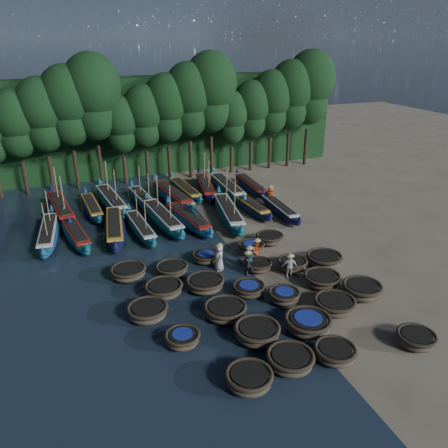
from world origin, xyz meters
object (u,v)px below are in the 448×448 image
object	(u,v)px
long_boat_16	(227,187)
fisherman_1	(249,257)
long_boat_10	(92,207)
long_boat_11	(111,200)
coracle_21	(172,269)
fisherman_2	(257,251)
long_boat_6	(229,213)
long_boat_9	(61,208)
coracle_6	(257,332)
coracle_11	(225,310)
coracle_1	(249,379)
fisherman_0	(219,256)
long_boat_1	(75,233)
long_boat_15	(205,187)
long_boat_4	(163,218)
coracle_14	(322,279)
coracle_23	(251,247)
coracle_20	(128,272)
coracle_10	(148,311)
long_boat_5	(188,219)
coracle_24	(270,238)
fisherman_6	(270,196)
coracle_22	(206,257)
coracle_13	(284,296)
coracle_7	(308,323)
long_boat_17	(251,186)
coracle_8	(335,304)
long_boat_3	(140,228)
long_boat_13	(172,195)
long_boat_14	(185,190)
coracle_2	(290,360)
long_boat_8	(280,209)
fisherman_5	(193,213)
coracle_17	(258,265)
coracle_4	(416,339)
coracle_5	(182,338)
fisherman_3	(248,263)
long_boat_12	(144,200)
long_boat_2	(115,227)
long_boat_0	(49,233)
coracle_18	(292,264)
fisherman_4	(290,265)
coracle_9	(362,290)
coracle_3	(335,352)

from	to	relation	value
long_boat_16	fisherman_1	size ratio (longest dim) A/B	5.03
long_boat_10	long_boat_11	xyz separation A→B (m)	(1.71, 0.88, 0.11)
coracle_21	fisherman_2	size ratio (longest dim) A/B	1.26
long_boat_6	long_boat_9	size ratio (longest dim) A/B	1.00
coracle_6	coracle_11	bearing A→B (deg)	108.55
coracle_1	fisherman_0	world-z (taller)	fisherman_0
long_boat_1	long_boat_15	xyz separation A→B (m)	(12.25, 6.54, 0.04)
long_boat_4	coracle_14	bearing A→B (deg)	-67.44
coracle_23	fisherman_2	world-z (taller)	fisherman_2
coracle_20	coracle_10	bearing A→B (deg)	-86.91
long_boat_5	fisherman_2	xyz separation A→B (m)	(2.39, -7.70, 0.40)
coracle_24	fisherman_6	xyz separation A→B (m)	(3.46, 6.91, 0.51)
coracle_22	coracle_13	bearing A→B (deg)	-67.20
long_boat_1	long_boat_4	size ratio (longest dim) A/B	0.88
coracle_14	coracle_22	xyz separation A→B (m)	(-5.51, 5.32, -0.05)
coracle_7	long_boat_17	size ratio (longest dim) A/B	0.34
coracle_8	long_boat_3	distance (m)	15.95
coracle_10	coracle_13	bearing A→B (deg)	-9.08
coracle_20	long_boat_6	world-z (taller)	long_boat_6
coracle_23	long_boat_10	distance (m)	14.97
long_boat_13	coracle_10	bearing A→B (deg)	-117.37
coracle_21	coracle_24	size ratio (longest dim) A/B	1.23
long_boat_4	long_boat_13	xyz separation A→B (m)	(2.03, 4.92, -0.00)
coracle_7	long_boat_16	bearing A→B (deg)	79.69
long_boat_14	coracle_8	bearing A→B (deg)	-88.62
coracle_2	coracle_20	xyz separation A→B (m)	(-5.46, 10.54, -0.00)
coracle_2	long_boat_8	distance (m)	18.56
fisherman_5	coracle_17	bearing A→B (deg)	-172.33
coracle_13	coracle_14	size ratio (longest dim) A/B	0.85
coracle_23	long_boat_4	distance (m)	8.28
coracle_4	fisherman_5	size ratio (longest dim) A/B	1.02
coracle_5	fisherman_3	bearing A→B (deg)	42.09
coracle_2	long_boat_12	size ratio (longest dim) A/B	0.28
long_boat_2	coracle_1	bearing A→B (deg)	-73.38
coracle_6	long_boat_2	bearing A→B (deg)	107.42
long_boat_0	long_boat_14	distance (m)	13.44
coracle_18	coracle_1	bearing A→B (deg)	-128.98
coracle_11	long_boat_9	world-z (taller)	long_boat_9
coracle_13	long_boat_17	xyz separation A→B (m)	(6.09, 18.23, 0.10)
long_boat_11	coracle_11	bearing A→B (deg)	-86.21
long_boat_13	fisherman_1	size ratio (longest dim) A/B	4.86
coracle_2	fisherman_3	bearing A→B (deg)	79.37
coracle_13	long_boat_16	bearing A→B (deg)	78.59
long_boat_9	fisherman_3	xyz separation A→B (m)	(10.54, -14.61, 0.24)
coracle_7	fisherman_4	size ratio (longest dim) A/B	1.51
coracle_6	coracle_21	distance (m)	8.06
coracle_9	long_boat_17	world-z (taller)	long_boat_17
coracle_3	coracle_13	xyz separation A→B (m)	(0.07, 5.05, 0.02)
coracle_24	coracle_7	bearing A→B (deg)	-105.57
fisherman_6	coracle_18	bearing A→B (deg)	145.78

